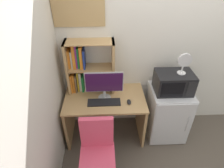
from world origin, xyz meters
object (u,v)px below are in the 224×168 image
object	(u,v)px
monitor	(104,84)
mini_fridge	(167,113)
hutch_bookshelf	(84,66)
wall_corkboard	(78,5)
desk_chair	(98,157)
computer_mouse	(129,102)
microwave	(174,82)
keyboard	(104,102)
desk_fan	(184,62)

from	to	relation	value
monitor	mini_fridge	size ratio (longest dim) A/B	0.62
hutch_bookshelf	wall_corkboard	distance (m)	0.78
hutch_bookshelf	desk_chair	bearing A→B (deg)	-79.25
hutch_bookshelf	computer_mouse	xyz separation A→B (m)	(0.60, -0.35, -0.36)
microwave	desk_chair	bearing A→B (deg)	-145.92
keyboard	desk_chair	bearing A→B (deg)	-98.84
microwave	desk_fan	xyz separation A→B (m)	(0.07, -0.01, 0.31)
hutch_bookshelf	desk_chair	world-z (taller)	hutch_bookshelf
monitor	wall_corkboard	size ratio (longest dim) A/B	0.80
wall_corkboard	keyboard	bearing A→B (deg)	-57.55
computer_mouse	mini_fridge	bearing A→B (deg)	11.98
keyboard	mini_fridge	bearing A→B (deg)	6.78
mini_fridge	desk_fan	size ratio (longest dim) A/B	2.88
desk_chair	wall_corkboard	distance (m)	1.82
hutch_bookshelf	desk_chair	size ratio (longest dim) A/B	0.82
microwave	desk_chair	size ratio (longest dim) A/B	0.54
desk_chair	microwave	bearing A→B (deg)	34.08
keyboard	computer_mouse	bearing A→B (deg)	-2.94
mini_fridge	wall_corkboard	size ratio (longest dim) A/B	1.29
computer_mouse	wall_corkboard	xyz separation A→B (m)	(-0.61, 0.45, 1.14)
microwave	wall_corkboard	xyz separation A→B (m)	(-1.22, 0.32, 0.93)
microwave	desk_chair	world-z (taller)	microwave
keyboard	desk_chair	size ratio (longest dim) A/B	0.49
monitor	desk_fan	distance (m)	1.05
monitor	mini_fridge	distance (m)	1.09
desk_chair	wall_corkboard	size ratio (longest dim) A/B	1.43
desk_chair	desk_fan	bearing A→B (deg)	32.05
keyboard	desk_fan	size ratio (longest dim) A/B	1.55
desk_fan	desk_chair	distance (m)	1.57
keyboard	microwave	bearing A→B (deg)	6.96
hutch_bookshelf	computer_mouse	size ratio (longest dim) A/B	7.42
desk_chair	wall_corkboard	world-z (taller)	wall_corkboard
monitor	microwave	size ratio (longest dim) A/B	1.04
keyboard	desk_chair	xyz separation A→B (m)	(-0.09, -0.58, -0.35)
microwave	monitor	bearing A→B (deg)	-179.20
mini_fridge	wall_corkboard	world-z (taller)	wall_corkboard
mini_fridge	microwave	world-z (taller)	microwave
computer_mouse	microwave	xyz separation A→B (m)	(0.61, 0.13, 0.21)
hutch_bookshelf	wall_corkboard	bearing A→B (deg)	96.15
monitor	computer_mouse	distance (m)	0.41
computer_mouse	desk_fan	size ratio (longest dim) A/B	0.35
computer_mouse	desk_fan	bearing A→B (deg)	10.49
keyboard	desk_chair	world-z (taller)	desk_chair
hutch_bookshelf	microwave	xyz separation A→B (m)	(1.21, -0.22, -0.16)
mini_fridge	desk_chair	xyz separation A→B (m)	(-1.03, -0.70, -0.01)
desk_fan	desk_chair	world-z (taller)	desk_fan
mini_fridge	microwave	xyz separation A→B (m)	(0.00, 0.00, 0.55)
wall_corkboard	monitor	bearing A→B (deg)	-49.44
keyboard	wall_corkboard	xyz separation A→B (m)	(-0.28, 0.43, 1.15)
mini_fridge	desk_chair	world-z (taller)	desk_chair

